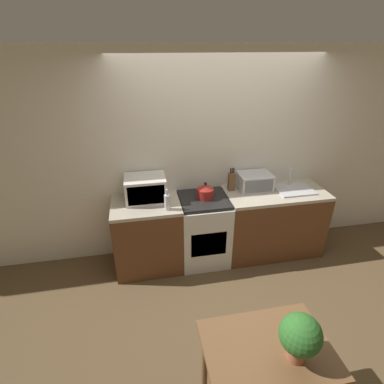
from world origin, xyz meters
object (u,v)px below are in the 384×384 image
kettle (205,191)px  bottle (167,202)px  stove_range (203,229)px  microwave (145,189)px  dining_table (266,359)px  toaster_oven (255,181)px

kettle → bottle: bearing=-157.5°
stove_range → microwave: microwave is taller
bottle → stove_range: bearing=21.7°
microwave → dining_table: size_ratio=0.55×
bottle → toaster_oven: (1.16, 0.32, 0.01)m
kettle → microwave: (-0.71, 0.09, 0.06)m
bottle → dining_table: (0.47, -1.74, -0.35)m
stove_range → bottle: (-0.47, -0.19, 0.55)m
bottle → kettle: bearing=22.5°
kettle → dining_table: (-0.02, -1.95, -0.33)m
dining_table → bottle: bearing=105.0°
stove_range → bottle: bearing=-158.3°
toaster_oven → dining_table: 2.21m
stove_range → dining_table: bearing=-90.0°
stove_range → microwave: size_ratio=1.89×
stove_range → kettle: size_ratio=4.34×
kettle → toaster_oven: bearing=9.9°
microwave → bottle: microwave is taller
toaster_oven → dining_table: (-0.69, -2.06, -0.35)m
stove_range → dining_table: size_ratio=1.05×
kettle → bottle: 0.53m
stove_range → bottle: 0.74m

